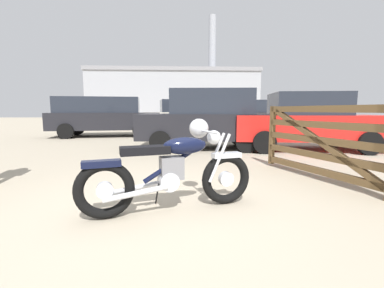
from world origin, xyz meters
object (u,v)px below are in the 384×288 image
at_px(blue_hatchback_right, 306,122).
at_px(pale_sedan_back, 104,115).
at_px(vintage_motorcycle, 174,169).
at_px(red_hatchback_near, 206,119).
at_px(dark_sedan_left, 268,114).
at_px(timber_gate, 335,140).
at_px(silver_sedan_mid, 179,115).

xyz_separation_m(blue_hatchback_right, pale_sedan_back, (-7.31, 4.08, 0.10)).
xyz_separation_m(vintage_motorcycle, blue_hatchback_right, (3.61, 4.73, 0.34)).
bearing_deg(vintage_motorcycle, red_hatchback_near, 63.87).
bearing_deg(dark_sedan_left, blue_hatchback_right, -100.80).
height_order(dark_sedan_left, red_hatchback_near, red_hatchback_near).
relative_size(blue_hatchback_right, red_hatchback_near, 1.10).
height_order(timber_gate, blue_hatchback_right, blue_hatchback_right).
distance_m(timber_gate, pale_sedan_back, 9.89).
bearing_deg(timber_gate, pale_sedan_back, 16.14).
bearing_deg(silver_sedan_mid, pale_sedan_back, 37.75).
xyz_separation_m(blue_hatchback_right, dark_sedan_left, (1.08, 7.42, 0.10)).
distance_m(vintage_motorcycle, pale_sedan_back, 9.56).
bearing_deg(timber_gate, red_hatchback_near, 2.14).
bearing_deg(pale_sedan_back, dark_sedan_left, 12.67).
bearing_deg(vintage_motorcycle, pale_sedan_back, 94.14).
relative_size(pale_sedan_back, red_hatchback_near, 1.24).
relative_size(vintage_motorcycle, silver_sedan_mid, 0.48).
distance_m(blue_hatchback_right, dark_sedan_left, 7.50).
bearing_deg(dark_sedan_left, silver_sedan_mid, 173.93).
bearing_deg(silver_sedan_mid, timber_gate, 93.45).
height_order(pale_sedan_back, red_hatchback_near, red_hatchback_near).
relative_size(timber_gate, dark_sedan_left, 0.50).
relative_size(blue_hatchback_right, silver_sedan_mid, 1.05).
xyz_separation_m(timber_gate, silver_sedan_mid, (-2.96, 11.40, 0.21)).
bearing_deg(timber_gate, silver_sedan_mid, -7.80).
xyz_separation_m(silver_sedan_mid, pale_sedan_back, (-3.20, -3.66, 0.02)).
bearing_deg(dark_sedan_left, timber_gate, -103.90).
bearing_deg(timber_gate, blue_hatchback_right, -39.81).
relative_size(timber_gate, pale_sedan_back, 0.49).
height_order(timber_gate, pale_sedan_back, pale_sedan_back).
relative_size(dark_sedan_left, red_hatchback_near, 1.21).
relative_size(dark_sedan_left, pale_sedan_back, 0.97).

